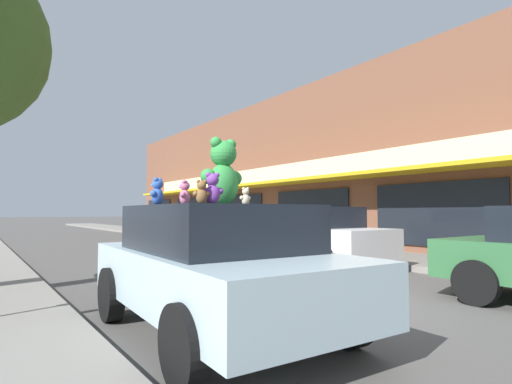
{
  "coord_description": "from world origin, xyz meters",
  "views": [
    {
      "loc": [
        -5.0,
        -4.77,
        1.47
      ],
      "look_at": [
        0.37,
        2.75,
        1.93
      ],
      "focal_mm": 28.0,
      "sensor_mm": 36.0,
      "label": 1
    }
  ],
  "objects_px": {
    "teddy_bear_cream": "(246,197)",
    "teddy_bear_blue": "(157,192)",
    "teddy_bear_pink": "(185,193)",
    "plush_art_car": "(217,264)",
    "teddy_bear_brown": "(202,192)",
    "teddy_bear_purple": "(213,189)",
    "parked_car_far_center": "(313,235)",
    "teddy_bear_teal": "(225,194)",
    "teddy_bear_giant": "(223,173)"
  },
  "relations": [
    {
      "from": "plush_art_car",
      "to": "teddy_bear_pink",
      "type": "distance_m",
      "value": 0.96
    },
    {
      "from": "teddy_bear_pink",
      "to": "teddy_bear_cream",
      "type": "bearing_deg",
      "value": 106.71
    },
    {
      "from": "teddy_bear_giant",
      "to": "teddy_bear_cream",
      "type": "relative_size",
      "value": 3.78
    },
    {
      "from": "teddy_bear_teal",
      "to": "teddy_bear_blue",
      "type": "height_order",
      "value": "teddy_bear_teal"
    },
    {
      "from": "teddy_bear_brown",
      "to": "teddy_bear_pink",
      "type": "height_order",
      "value": "teddy_bear_pink"
    },
    {
      "from": "teddy_bear_pink",
      "to": "parked_car_far_center",
      "type": "relative_size",
      "value": 0.07
    },
    {
      "from": "teddy_bear_brown",
      "to": "teddy_bear_purple",
      "type": "relative_size",
      "value": 0.74
    },
    {
      "from": "plush_art_car",
      "to": "teddy_bear_blue",
      "type": "bearing_deg",
      "value": 158.82
    },
    {
      "from": "teddy_bear_brown",
      "to": "teddy_bear_pink",
      "type": "distance_m",
      "value": 0.77
    },
    {
      "from": "teddy_bear_teal",
      "to": "teddy_bear_purple",
      "type": "relative_size",
      "value": 1.0
    },
    {
      "from": "teddy_bear_pink",
      "to": "teddy_bear_brown",
      "type": "bearing_deg",
      "value": 23.14
    },
    {
      "from": "plush_art_car",
      "to": "teddy_bear_blue",
      "type": "height_order",
      "value": "teddy_bear_blue"
    },
    {
      "from": "teddy_bear_giant",
      "to": "teddy_bear_teal",
      "type": "bearing_deg",
      "value": -134.98
    },
    {
      "from": "teddy_bear_brown",
      "to": "teddy_bear_cream",
      "type": "distance_m",
      "value": 1.01
    },
    {
      "from": "teddy_bear_giant",
      "to": "teddy_bear_teal",
      "type": "relative_size",
      "value": 2.59
    },
    {
      "from": "teddy_bear_teal",
      "to": "parked_car_far_center",
      "type": "height_order",
      "value": "teddy_bear_teal"
    },
    {
      "from": "plush_art_car",
      "to": "teddy_bear_cream",
      "type": "distance_m",
      "value": 0.91
    },
    {
      "from": "teddy_bear_pink",
      "to": "teddy_bear_purple",
      "type": "distance_m",
      "value": 0.71
    },
    {
      "from": "teddy_bear_cream",
      "to": "teddy_bear_blue",
      "type": "height_order",
      "value": "teddy_bear_blue"
    },
    {
      "from": "plush_art_car",
      "to": "teddy_bear_giant",
      "type": "xyz_separation_m",
      "value": [
        0.15,
        0.12,
        1.14
      ]
    },
    {
      "from": "teddy_bear_pink",
      "to": "teddy_bear_teal",
      "type": "height_order",
      "value": "teddy_bear_teal"
    },
    {
      "from": "plush_art_car",
      "to": "teddy_bear_cream",
      "type": "relative_size",
      "value": 17.76
    },
    {
      "from": "teddy_bear_blue",
      "to": "parked_car_far_center",
      "type": "distance_m",
      "value": 6.55
    },
    {
      "from": "teddy_bear_teal",
      "to": "teddy_bear_purple",
      "type": "xyz_separation_m",
      "value": [
        -0.75,
        -0.99,
        0.0
      ]
    },
    {
      "from": "teddy_bear_blue",
      "to": "teddy_bear_pink",
      "type": "bearing_deg",
      "value": 105.52
    },
    {
      "from": "plush_art_car",
      "to": "teddy_bear_teal",
      "type": "height_order",
      "value": "teddy_bear_teal"
    },
    {
      "from": "teddy_bear_brown",
      "to": "teddy_bear_blue",
      "type": "distance_m",
      "value": 0.94
    },
    {
      "from": "teddy_bear_cream",
      "to": "teddy_bear_blue",
      "type": "xyz_separation_m",
      "value": [
        -0.98,
        0.43,
        0.05
      ]
    },
    {
      "from": "teddy_bear_cream",
      "to": "teddy_bear_brown",
      "type": "bearing_deg",
      "value": 23.95
    },
    {
      "from": "teddy_bear_brown",
      "to": "teddy_bear_blue",
      "type": "relative_size",
      "value": 0.75
    },
    {
      "from": "teddy_bear_cream",
      "to": "teddy_bear_purple",
      "type": "relative_size",
      "value": 0.68
    },
    {
      "from": "plush_art_car",
      "to": "teddy_bear_blue",
      "type": "distance_m",
      "value": 1.14
    },
    {
      "from": "plush_art_car",
      "to": "teddy_bear_purple",
      "type": "xyz_separation_m",
      "value": [
        -0.4,
        -0.61,
        0.88
      ]
    },
    {
      "from": "teddy_bear_pink",
      "to": "teddy_bear_giant",
      "type": "bearing_deg",
      "value": 127.21
    },
    {
      "from": "teddy_bear_teal",
      "to": "teddy_bear_purple",
      "type": "distance_m",
      "value": 1.24
    },
    {
      "from": "teddy_bear_blue",
      "to": "parked_car_far_center",
      "type": "relative_size",
      "value": 0.08
    },
    {
      "from": "teddy_bear_brown",
      "to": "teddy_bear_purple",
      "type": "height_order",
      "value": "teddy_bear_purple"
    },
    {
      "from": "teddy_bear_brown",
      "to": "teddy_bear_cream",
      "type": "relative_size",
      "value": 1.09
    },
    {
      "from": "teddy_bear_brown",
      "to": "teddy_bear_purple",
      "type": "bearing_deg",
      "value": -159.28
    },
    {
      "from": "teddy_bear_pink",
      "to": "teddy_bear_blue",
      "type": "distance_m",
      "value": 0.32
    },
    {
      "from": "teddy_bear_teal",
      "to": "parked_car_far_center",
      "type": "relative_size",
      "value": 0.08
    },
    {
      "from": "plush_art_car",
      "to": "teddy_bear_pink",
      "type": "height_order",
      "value": "teddy_bear_pink"
    },
    {
      "from": "teddy_bear_brown",
      "to": "teddy_bear_pink",
      "type": "bearing_deg",
      "value": -95.48
    },
    {
      "from": "teddy_bear_teal",
      "to": "teddy_bear_blue",
      "type": "distance_m",
      "value": 1.01
    },
    {
      "from": "teddy_bear_brown",
      "to": "teddy_bear_teal",
      "type": "xyz_separation_m",
      "value": [
        0.9,
        1.02,
        0.04
      ]
    },
    {
      "from": "teddy_bear_purple",
      "to": "teddy_bear_blue",
      "type": "xyz_separation_m",
      "value": [
        -0.25,
        0.89,
        -0.0
      ]
    },
    {
      "from": "teddy_bear_giant",
      "to": "teddy_bear_brown",
      "type": "bearing_deg",
      "value": 38.65
    },
    {
      "from": "teddy_bear_pink",
      "to": "teddy_bear_blue",
      "type": "xyz_separation_m",
      "value": [
        -0.27,
        0.18,
        0.01
      ]
    },
    {
      "from": "teddy_bear_cream",
      "to": "parked_car_far_center",
      "type": "distance_m",
      "value": 5.97
    },
    {
      "from": "teddy_bear_blue",
      "to": "plush_art_car",
      "type": "bearing_deg",
      "value": 116.42
    }
  ]
}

